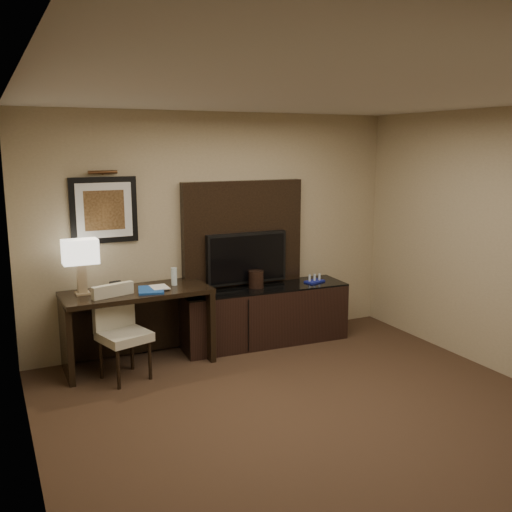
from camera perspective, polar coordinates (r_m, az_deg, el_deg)
floor at (r=4.97m, az=7.67°, el=-17.05°), size 4.50×5.00×0.01m
ceiling at (r=4.40m, az=8.60°, el=15.77°), size 4.50×5.00×0.01m
wall_back at (r=6.68m, az=-3.87°, el=2.60°), size 4.50×0.01×2.70m
wall_left at (r=3.77m, az=-21.75°, el=-4.79°), size 0.01×5.00×2.70m
desk at (r=6.25m, az=-11.70°, el=-7.04°), size 1.55×0.70×0.82m
credenza at (r=6.82m, az=0.82°, el=-5.88°), size 2.01×0.66×0.68m
tv_wall_panel at (r=6.76m, az=-1.31°, el=2.03°), size 1.50×0.12×1.30m
tv at (r=6.71m, az=-0.95°, el=-0.20°), size 1.00×0.08×0.60m
artwork at (r=6.26m, az=-14.97°, el=4.45°), size 0.70×0.04×0.70m
picture_light at (r=6.19m, az=-15.09°, el=8.10°), size 0.04×0.04×0.30m
desk_chair at (r=5.89m, az=-13.04°, el=-7.73°), size 0.57×0.61×0.92m
table_lamp at (r=6.06m, az=-17.08°, el=-1.22°), size 0.35×0.23×0.54m
desk_phone at (r=6.08m, az=-13.99°, el=-3.11°), size 0.24×0.22×0.10m
blue_folder at (r=6.08m, az=-10.46°, el=-3.36°), size 0.33×0.39×0.02m
book at (r=6.11m, az=-10.49°, el=-2.23°), size 0.18×0.03×0.24m
water_bottle at (r=6.27m, az=-8.20°, el=-2.04°), size 0.07×0.07×0.19m
ice_bucket at (r=6.67m, az=0.01°, el=-2.33°), size 0.22×0.22×0.20m
minibar_tray at (r=6.98m, az=5.87°, el=-2.27°), size 0.26×0.20×0.08m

